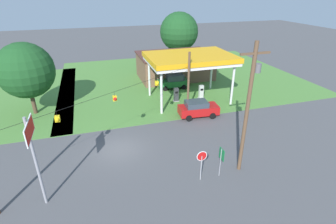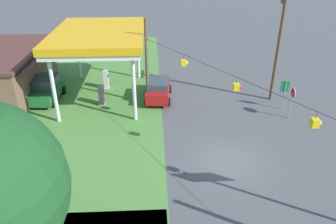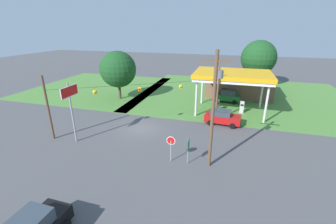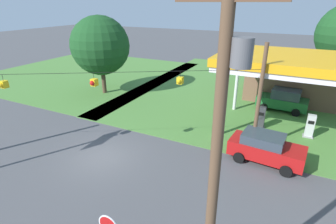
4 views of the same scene
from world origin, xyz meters
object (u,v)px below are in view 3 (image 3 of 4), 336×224
fuel_pump_far (242,108)px  tree_west_verge (118,69)px  car_at_pumps_front (222,117)px  stop_sign_roadside (171,144)px  gas_station_canopy (233,76)px  tree_behind_station (259,58)px  stop_sign_overhead (71,100)px  gas_station_store (239,85)px  fuel_pump_near (217,105)px  car_at_pumps_rear (227,96)px  route_sign (188,147)px  utility_pole_main (214,106)px

fuel_pump_far → tree_west_verge: 20.22m
car_at_pumps_front → stop_sign_roadside: 10.66m
gas_station_canopy → tree_behind_station: size_ratio=1.11×
stop_sign_roadside → stop_sign_overhead: bearing=-4.8°
fuel_pump_far → tree_behind_station: bearing=80.2°
fuel_pump_far → tree_west_verge: bearing=175.9°
fuel_pump_far → stop_sign_overhead: (-17.07, -13.65, 3.76)m
gas_station_store → fuel_pump_near: bearing=-107.6°
stop_sign_overhead → tree_behind_station: (20.05, 30.96, 1.10)m
tree_west_verge → tree_behind_station: bearing=34.9°
car_at_pumps_front → tree_behind_station: (5.42, 21.99, 4.76)m
tree_west_verge → fuel_pump_near: bearing=-5.0°
tree_west_verge → car_at_pumps_front: bearing=-19.5°
car_at_pumps_front → car_at_pumps_rear: 9.37m
route_sign → car_at_pumps_front: bearing=76.5°
fuel_pump_near → stop_sign_roadside: bearing=-101.7°
gas_station_store → stop_sign_overhead: stop_sign_overhead is taller
tree_behind_station → stop_sign_roadside: bearing=-106.4°
stop_sign_roadside → tree_behind_station: (9.36, 31.86, 3.88)m
gas_station_canopy → car_at_pumps_rear: size_ratio=2.32×
gas_station_store → stop_sign_roadside: (-5.89, -23.65, -0.12)m
gas_station_store → route_sign: (-4.33, -23.66, -0.23)m
stop_sign_roadside → tree_west_verge: 21.07m
gas_station_canopy → stop_sign_roadside: (-4.69, -14.55, -3.43)m
car_at_pumps_rear → fuel_pump_near: bearing=79.2°
route_sign → utility_pole_main: (1.89, 0.29, 3.85)m
car_at_pumps_rear → fuel_pump_far: bearing=118.4°
utility_pole_main → fuel_pump_near: bearing=91.8°
fuel_pump_far → car_at_pumps_front: 5.28m
stop_sign_overhead → gas_station_store: bearing=53.9°
fuel_pump_near → utility_pole_main: bearing=-88.2°
fuel_pump_far → stop_sign_overhead: bearing=-141.3°
car_at_pumps_rear → stop_sign_roadside: 19.70m
fuel_pump_far → tree_west_verge: size_ratio=0.22×
car_at_pumps_rear → tree_behind_station: (5.16, 12.62, 4.69)m
fuel_pump_near → route_sign: 14.65m
stop_sign_roadside → car_at_pumps_rear: bearing=-102.3°
gas_station_canopy → tree_west_verge: 18.10m
car_at_pumps_front → stop_sign_overhead: stop_sign_overhead is taller
gas_station_store → fuel_pump_far: size_ratio=6.41×
car_at_pumps_front → stop_sign_overhead: size_ratio=0.70×
tree_behind_station → stop_sign_overhead: bearing=-122.9°
tree_behind_station → utility_pole_main: bearing=-100.6°
utility_pole_main → gas_station_store: bearing=84.1°
utility_pole_main → tree_west_verge: size_ratio=1.25×
fuel_pump_far → car_at_pumps_front: bearing=-117.4°
car_at_pumps_front → tree_behind_station: tree_behind_station is taller
stop_sign_overhead → tree_west_verge: (-2.66, 15.09, 0.41)m
fuel_pump_far → car_at_pumps_front: car_at_pumps_front is taller
stop_sign_overhead → route_sign: size_ratio=2.65×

